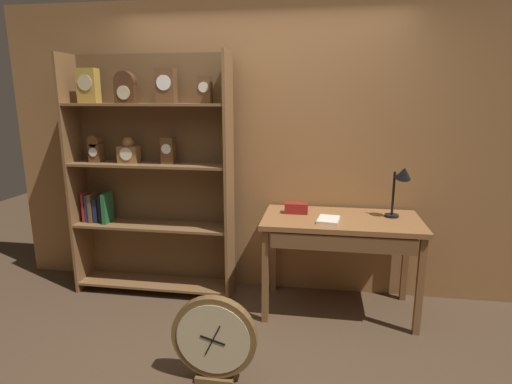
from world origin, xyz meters
The scene contains 8 objects.
ground_plane centered at (0.00, 0.00, 0.00)m, with size 10.00×10.00×0.00m, color #4C3826.
back_wood_panel centered at (0.00, 1.36, 1.30)m, with size 4.80×0.05×2.60m, color #9E6B3D.
bookshelf centered at (-0.99, 1.09, 1.12)m, with size 1.45×0.31×2.14m.
workbench centered at (0.72, 0.94, 0.72)m, with size 1.27×0.67×0.82m.
desk_lamp centered at (1.17, 1.02, 1.12)m, with size 0.18×0.18×0.44m.
toolbox_small centered at (0.34, 1.05, 0.86)m, with size 0.19×0.09×0.09m, color maroon.
open_repair_manual centered at (0.61, 0.85, 0.83)m, with size 0.16×0.22×0.03m, color silver.
round_clock_large centered at (-0.08, -0.08, 0.30)m, with size 0.54×0.11×0.58m.
Camera 1 is at (0.54, -2.31, 1.76)m, focal length 28.89 mm.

